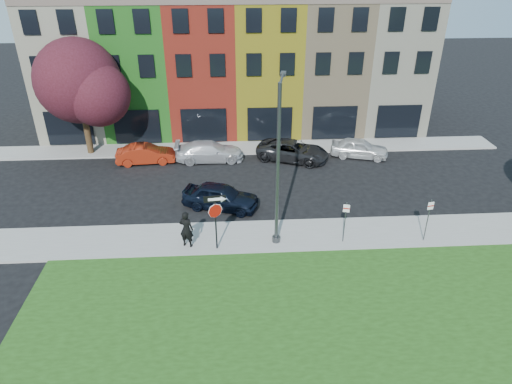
{
  "coord_description": "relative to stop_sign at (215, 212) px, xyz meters",
  "views": [
    {
      "loc": [
        -3.03,
        -16.85,
        13.45
      ],
      "look_at": [
        -1.78,
        4.0,
        2.19
      ],
      "focal_mm": 32.0,
      "sensor_mm": 36.0,
      "label": 1
    }
  ],
  "objects": [
    {
      "name": "rowhouse_block",
      "position": [
        1.36,
        19.18,
        2.73
      ],
      "size": [
        30.0,
        10.12,
        10.0
      ],
      "color": "beige",
      "rests_on": "ground"
    },
    {
      "name": "ground",
      "position": [
        3.86,
        -2.01,
        -2.26
      ],
      "size": [
        120.0,
        120.0,
        0.0
      ],
      "primitive_type": "plane",
      "color": "black",
      "rests_on": "ground"
    },
    {
      "name": "parked_car_red",
      "position": [
        -5.12,
        10.86,
        -1.59
      ],
      "size": [
        2.11,
        4.29,
        1.33
      ],
      "primitive_type": "imported",
      "rotation": [
        0.0,
        0.0,
        1.66
      ],
      "color": "maroon",
      "rests_on": "ground"
    },
    {
      "name": "parked_car_silver",
      "position": [
        -0.68,
        11.0,
        -1.56
      ],
      "size": [
        2.16,
        4.88,
        1.39
      ],
      "primitive_type": "imported",
      "rotation": [
        0.0,
        0.0,
        1.59
      ],
      "color": "#B5B6BA",
      "rests_on": "ground"
    },
    {
      "name": "parking_sign_a",
      "position": [
        6.44,
        0.22,
        -0.71
      ],
      "size": [
        0.31,
        0.13,
        2.3
      ],
      "rotation": [
        0.0,
        0.0,
        -0.29
      ],
      "color": "#424446",
      "rests_on": "sidewalk_near"
    },
    {
      "name": "parking_sign_b",
      "position": [
        10.63,
        0.1,
        -0.67
      ],
      "size": [
        0.32,
        0.11,
        2.38
      ],
      "rotation": [
        0.0,
        0.0,
        0.18
      ],
      "color": "#424446",
      "rests_on": "sidewalk_near"
    },
    {
      "name": "stop_sign",
      "position": [
        0.0,
        0.0,
        0.0
      ],
      "size": [
        1.05,
        0.14,
        3.0
      ],
      "rotation": [
        0.0,
        0.0,
        0.1
      ],
      "color": "black",
      "rests_on": "sidewalk_near"
    },
    {
      "name": "man",
      "position": [
        -1.48,
        0.32,
        -1.15
      ],
      "size": [
        1.01,
        0.91,
        1.98
      ],
      "primitive_type": "imported",
      "rotation": [
        0.0,
        0.0,
        2.82
      ],
      "color": "black",
      "rests_on": "sidewalk_near"
    },
    {
      "name": "sidewalk_far",
      "position": [
        0.86,
        12.99,
        -2.2
      ],
      "size": [
        40.0,
        2.4,
        0.12
      ],
      "primitive_type": "cube",
      "color": "gray",
      "rests_on": "ground"
    },
    {
      "name": "sedan_near",
      "position": [
        0.16,
        4.26,
        -1.51
      ],
      "size": [
        4.35,
        5.43,
        1.5
      ],
      "primitive_type": "imported",
      "rotation": [
        0.0,
        0.0,
        1.26
      ],
      "color": "black",
      "rests_on": "ground"
    },
    {
      "name": "parked_car_white",
      "position": [
        10.07,
        10.96,
        -1.56
      ],
      "size": [
        3.71,
        4.9,
        1.39
      ],
      "primitive_type": "imported",
      "rotation": [
        0.0,
        0.0,
        1.3
      ],
      "color": "silver",
      "rests_on": "ground"
    },
    {
      "name": "street_lamp",
      "position": [
        3.05,
        0.63,
        2.01
      ],
      "size": [
        0.75,
        2.56,
        8.21
      ],
      "rotation": [
        0.0,
        0.0,
        -0.18
      ],
      "color": "#424446",
      "rests_on": "sidewalk_near"
    },
    {
      "name": "parked_car_dark",
      "position": [
        5.22,
        10.75,
        -1.55
      ],
      "size": [
        5.75,
        6.63,
        1.41
      ],
      "primitive_type": "imported",
      "rotation": [
        0.0,
        0.0,
        1.2
      ],
      "color": "black",
      "rests_on": "ground"
    },
    {
      "name": "tree_purple",
      "position": [
        -9.33,
        12.75,
        3.0
      ],
      "size": [
        6.91,
        6.05,
        8.16
      ],
      "color": "black",
      "rests_on": "sidewalk_far"
    },
    {
      "name": "sidewalk_near",
      "position": [
        5.86,
        0.99,
        -2.2
      ],
      "size": [
        40.0,
        3.0,
        0.12
      ],
      "primitive_type": "cube",
      "color": "gray",
      "rests_on": "ground"
    }
  ]
}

